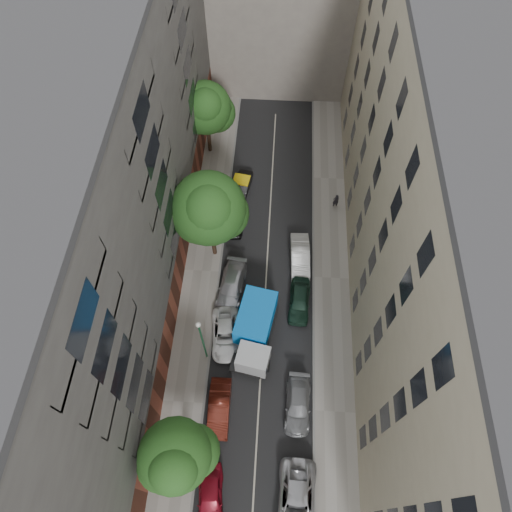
# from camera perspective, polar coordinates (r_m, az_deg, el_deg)

# --- Properties ---
(ground) EXTENTS (120.00, 120.00, 0.00)m
(ground) POSITION_cam_1_polar(r_m,az_deg,el_deg) (38.91, 1.30, -2.39)
(ground) COLOR #4C4C49
(ground) RESTS_ON ground
(road_surface) EXTENTS (8.00, 44.00, 0.02)m
(road_surface) POSITION_cam_1_polar(r_m,az_deg,el_deg) (38.90, 1.30, -2.38)
(road_surface) COLOR black
(road_surface) RESTS_ON ground
(sidewalk_left) EXTENTS (3.00, 44.00, 0.15)m
(sidewalk_left) POSITION_cam_1_polar(r_m,az_deg,el_deg) (39.27, -6.74, -1.88)
(sidewalk_left) COLOR gray
(sidewalk_left) RESTS_ON ground
(sidewalk_right) EXTENTS (3.00, 44.00, 0.15)m
(sidewalk_right) POSITION_cam_1_polar(r_m,az_deg,el_deg) (39.19, 9.36, -2.74)
(sidewalk_right) COLOR gray
(sidewalk_right) RESTS_ON ground
(building_left) EXTENTS (8.00, 44.00, 20.00)m
(building_left) POSITION_cam_1_polar(r_m,az_deg,el_deg) (32.54, -18.23, 7.30)
(building_left) COLOR #464341
(building_left) RESTS_ON ground
(building_right) EXTENTS (8.00, 44.00, 20.00)m
(building_right) POSITION_cam_1_polar(r_m,az_deg,el_deg) (32.35, 21.60, 5.25)
(building_right) COLOR tan
(building_right) RESTS_ON ground
(tarp_truck) EXTENTS (3.53, 6.60, 2.87)m
(tarp_truck) POSITION_cam_1_polar(r_m,az_deg,el_deg) (35.05, -0.12, -9.26)
(tarp_truck) COLOR black
(tarp_truck) RESTS_ON ground
(car_left_0) EXTENTS (2.11, 4.29, 1.41)m
(car_left_0) POSITION_cam_1_polar(r_m,az_deg,el_deg) (33.59, -5.74, -27.73)
(car_left_0) COLOR maroon
(car_left_0) RESTS_ON ground
(car_left_1) EXTENTS (1.56, 4.30, 1.41)m
(car_left_1) POSITION_cam_1_polar(r_m,az_deg,el_deg) (34.34, -4.62, -18.41)
(car_left_1) COLOR #501810
(car_left_1) RESTS_ON ground
(car_left_2) EXTENTS (2.65, 4.82, 1.28)m
(car_left_2) POSITION_cam_1_polar(r_m,az_deg,el_deg) (36.02, -3.83, -9.73)
(car_left_2) COLOR silver
(car_left_2) RESTS_ON ground
(car_left_3) EXTENTS (2.54, 5.04, 1.40)m
(car_left_3) POSITION_cam_1_polar(r_m,az_deg,el_deg) (37.68, -3.07, -3.73)
(car_left_3) COLOR #B2B2B7
(car_left_3) RESTS_ON ground
(car_left_4) EXTENTS (1.84, 4.46, 1.51)m
(car_left_4) POSITION_cam_1_polar(r_m,az_deg,el_deg) (41.31, -2.81, 4.94)
(car_left_4) COLOR black
(car_left_4) RESTS_ON ground
(car_left_5) EXTENTS (1.97, 4.05, 1.28)m
(car_left_5) POSITION_cam_1_polar(r_m,az_deg,el_deg) (43.57, -1.80, 8.65)
(car_left_5) COLOR black
(car_left_5) RESTS_ON ground
(car_right_0) EXTENTS (2.63, 5.42, 1.48)m
(car_right_0) POSITION_cam_1_polar(r_m,az_deg,el_deg) (33.51, 5.09, -28.35)
(car_right_0) COLOR #B5B5BA
(car_right_0) RESTS_ON ground
(car_right_1) EXTENTS (1.89, 4.42, 1.27)m
(car_right_1) POSITION_cam_1_polar(r_m,az_deg,el_deg) (34.49, 5.25, -18.02)
(car_right_1) COLOR gray
(car_right_1) RESTS_ON ground
(car_right_2) EXTENTS (1.92, 4.26, 1.42)m
(car_right_2) POSITION_cam_1_polar(r_m,az_deg,el_deg) (37.17, 5.45, -5.59)
(car_right_2) COLOR #142E22
(car_right_2) RESTS_ON ground
(car_right_3) EXTENTS (1.79, 4.54, 1.47)m
(car_right_3) POSITION_cam_1_polar(r_m,az_deg,el_deg) (39.15, 5.53, -0.03)
(car_right_3) COLOR silver
(car_right_3) RESTS_ON ground
(tree_near) EXTENTS (4.73, 4.36, 8.02)m
(tree_near) POSITION_cam_1_polar(r_m,az_deg,el_deg) (29.10, -9.88, -23.60)
(tree_near) COLOR #382619
(tree_near) RESTS_ON sidewalk_left
(tree_mid) EXTENTS (5.95, 5.77, 9.41)m
(tree_mid) POSITION_cam_1_polar(r_m,az_deg,el_deg) (34.82, -5.81, 5.62)
(tree_mid) COLOR #382619
(tree_mid) RESTS_ON sidewalk_left
(tree_far) EXTENTS (5.14, 4.85, 7.91)m
(tree_far) POSITION_cam_1_polar(r_m,az_deg,el_deg) (43.97, -6.23, 17.69)
(tree_far) COLOR #382619
(tree_far) RESTS_ON sidewalk_left
(lamp_post) EXTENTS (0.36, 0.36, 6.39)m
(lamp_post) POSITION_cam_1_polar(r_m,az_deg,el_deg) (32.37, -6.80, -10.07)
(lamp_post) COLOR #1B6037
(lamp_post) RESTS_ON sidewalk_left
(pedestrian) EXTENTS (0.63, 0.49, 1.55)m
(pedestrian) POSITION_cam_1_polar(r_m,az_deg,el_deg) (42.79, 9.95, 6.85)
(pedestrian) COLOR black
(pedestrian) RESTS_ON sidewalk_right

